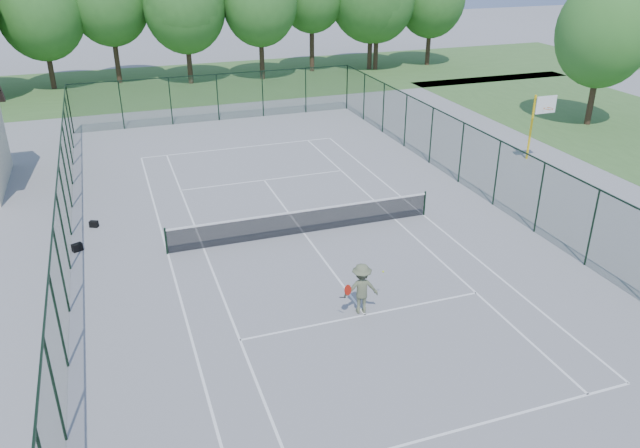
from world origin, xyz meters
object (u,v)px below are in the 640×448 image
(basketball_goal, at_px, (539,115))
(tennis_player, at_px, (361,289))
(tennis_net, at_px, (304,220))
(sports_bag_a, at_px, (77,247))

(basketball_goal, xyz_separation_m, tennis_player, (-14.39, -10.48, -1.71))
(basketball_goal, distance_m, tennis_player, 17.88)
(tennis_net, bearing_deg, tennis_player, -90.51)
(tennis_player, bearing_deg, sports_bag_a, 138.96)
(tennis_net, bearing_deg, basketball_goal, 16.79)
(tennis_net, distance_m, sports_bag_a, 8.87)
(tennis_net, relative_size, basketball_goal, 3.04)
(tennis_player, bearing_deg, basketball_goal, 36.05)
(basketball_goal, xyz_separation_m, sports_bag_a, (-23.08, -2.91, -2.42))
(sports_bag_a, relative_size, tennis_player, 0.21)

